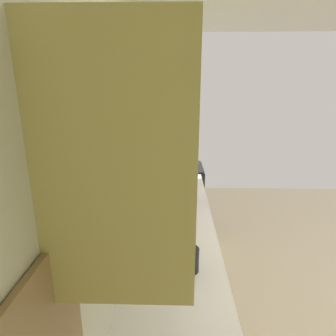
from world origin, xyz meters
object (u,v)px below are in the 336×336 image
(microwave, at_px, (174,188))
(bowl, at_px, (186,224))
(kettle, at_px, (189,259))
(oven_range, at_px, (178,197))

(microwave, height_order, bowl, microwave)
(bowl, distance_m, kettle, 0.56)
(oven_range, height_order, kettle, oven_range)
(microwave, distance_m, kettle, 1.05)
(oven_range, relative_size, kettle, 6.28)
(oven_range, xyz_separation_m, kettle, (-2.22, -0.05, 0.51))
(oven_range, xyz_separation_m, bowl, (-1.66, -0.05, 0.46))
(oven_range, distance_m, bowl, 1.72)
(kettle, bearing_deg, microwave, 5.59)
(oven_range, relative_size, bowl, 7.68)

